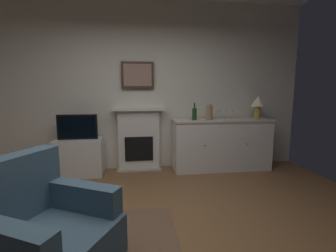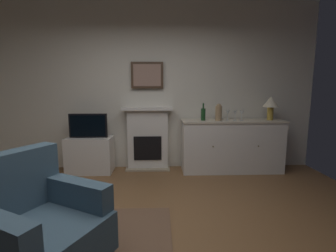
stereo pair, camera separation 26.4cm
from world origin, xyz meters
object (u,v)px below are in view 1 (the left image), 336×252
Objects in this scene: armchair at (43,233)px; framed_picture at (138,75)px; vase_decorative at (209,112)px; wine_glass_left at (218,112)px; wine_glass_right at (231,113)px; wine_bottle at (194,114)px; wine_glass_center at (225,113)px; fireplace_unit at (139,139)px; sideboard_cabinet at (222,144)px; table_lamp at (258,103)px; tv_set at (77,127)px; tv_cabinet at (80,157)px.

framed_picture is at bearing 73.88° from armchair.
wine_glass_left is at bearing 17.02° from vase_decorative.
wine_glass_right is at bearing 43.97° from armchair.
wine_glass_center is (0.53, -0.02, 0.01)m from wine_bottle.
fireplace_unit is at bearing 172.64° from wine_glass_left.
fireplace_unit is 1.46m from sideboard_cabinet.
sideboard_cabinet is 0.97m from table_lamp.
wine_glass_left is 0.12m from wine_glass_center.
vase_decorative reaches higher than sideboard_cabinet.
armchair is (-1.91, -2.23, -0.65)m from vase_decorative.
vase_decorative is (-0.17, -0.05, 0.02)m from wine_glass_left.
vase_decorative is at bearing 179.35° from wine_glass_right.
wine_glass_left is 2.34m from tv_set.
wine_bottle is at bearing -12.32° from fireplace_unit.
vase_decorative is (1.19, -0.23, 0.48)m from fireplace_unit.
wine_glass_left is (-0.73, 0.00, -0.16)m from table_lamp.
wine_glass_right is (0.64, -0.03, 0.01)m from wine_bottle.
fireplace_unit is at bearing 169.20° from vase_decorative.
table_lamp is at bearing 1.38° from wine_bottle.
wine_glass_right is 0.22× the size of tv_cabinet.
wine_bottle is at bearing -176.03° from wine_glass_left.
wine_bottle is 0.53m from wine_glass_center.
tv_set reaches higher than tv_cabinet.
framed_picture is 1.62m from wine_glass_center.
tv_set is (-2.17, 0.04, -0.22)m from vase_decorative.
framed_picture is 0.51× the size of armchair.
fireplace_unit is 2.00× the size of framed_picture.
framed_picture is 1.31m from tv_set.
wine_glass_left is (1.36, -0.22, -0.63)m from framed_picture.
armchair is at bearing -134.59° from wine_glass_center.
tv_set is at bearing -169.23° from fireplace_unit.
fireplace_unit reaches higher than armchair.
wine_bottle is 0.47× the size of tv_set.
wine_bottle is at bearing 177.42° from wine_glass_center.
tv_cabinet is at bearing 96.30° from armchair.
fireplace_unit is at bearing 9.45° from tv_cabinet.
wine_glass_center reaches higher than armchair.
wine_glass_right is (0.11, -0.00, 0.00)m from wine_glass_center.
table_lamp reaches higher than tv_cabinet.
wine_glass_left is 2.44m from tv_cabinet.
wine_glass_center is (1.47, -0.27, -0.63)m from framed_picture.
vase_decorative is at bearing 179.67° from wine_glass_center.
wine_bottle is 2.86m from armchair.
wine_glass_left is 3.15m from armchair.
tv_set is (-2.55, 0.05, -0.20)m from wine_glass_right.
wine_bottle is 2.04m from tv_cabinet.
wine_glass_center is 2.45m from tv_set.
framed_picture reaches higher than vase_decorative.
armchair is at bearing -106.12° from framed_picture.
table_lamp is at bearing 3.20° from vase_decorative.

